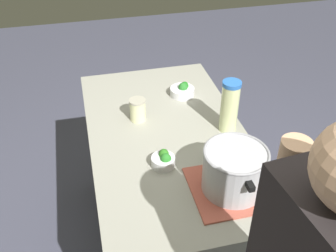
{
  "coord_description": "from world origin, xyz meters",
  "views": [
    {
      "loc": [
        1.49,
        -0.36,
        2.07
      ],
      "look_at": [
        0.0,
        0.0,
        0.95
      ],
      "focal_mm": 41.89,
      "sensor_mm": 36.0,
      "label": 1
    }
  ],
  "objects_px": {
    "lemonade_pitcher": "(230,106)",
    "mason_jar": "(138,110)",
    "cooking_pot": "(234,169)",
    "broccoli_bowl_center": "(164,160)",
    "broccoli_bowl_front": "(183,90)"
  },
  "relations": [
    {
      "from": "cooking_pot",
      "to": "mason_jar",
      "type": "relative_size",
      "value": 2.79
    },
    {
      "from": "cooking_pot",
      "to": "broccoli_bowl_front",
      "type": "height_order",
      "value": "cooking_pot"
    },
    {
      "from": "cooking_pot",
      "to": "broccoli_bowl_center",
      "type": "relative_size",
      "value": 3.11
    },
    {
      "from": "cooking_pot",
      "to": "lemonade_pitcher",
      "type": "distance_m",
      "value": 0.42
    },
    {
      "from": "lemonade_pitcher",
      "to": "broccoli_bowl_front",
      "type": "distance_m",
      "value": 0.41
    },
    {
      "from": "lemonade_pitcher",
      "to": "mason_jar",
      "type": "height_order",
      "value": "lemonade_pitcher"
    },
    {
      "from": "broccoli_bowl_center",
      "to": "broccoli_bowl_front",
      "type": "bearing_deg",
      "value": 156.82
    },
    {
      "from": "mason_jar",
      "to": "broccoli_bowl_front",
      "type": "bearing_deg",
      "value": 122.15
    },
    {
      "from": "cooking_pot",
      "to": "mason_jar",
      "type": "height_order",
      "value": "cooking_pot"
    },
    {
      "from": "mason_jar",
      "to": "broccoli_bowl_front",
      "type": "distance_m",
      "value": 0.34
    },
    {
      "from": "cooking_pot",
      "to": "broccoli_bowl_front",
      "type": "relative_size",
      "value": 2.4
    },
    {
      "from": "lemonade_pitcher",
      "to": "broccoli_bowl_front",
      "type": "bearing_deg",
      "value": -160.33
    },
    {
      "from": "lemonade_pitcher",
      "to": "broccoli_bowl_center",
      "type": "distance_m",
      "value": 0.43
    },
    {
      "from": "mason_jar",
      "to": "broccoli_bowl_front",
      "type": "height_order",
      "value": "mason_jar"
    },
    {
      "from": "cooking_pot",
      "to": "lemonade_pitcher",
      "type": "xyz_separation_m",
      "value": [
        -0.4,
        0.13,
        0.03
      ]
    }
  ]
}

